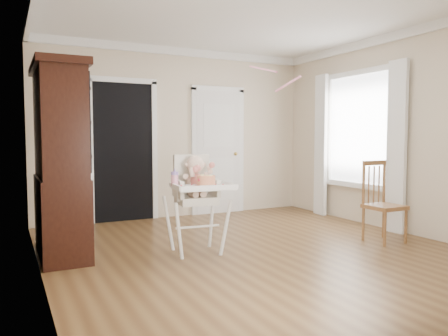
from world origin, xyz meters
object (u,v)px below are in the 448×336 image
sippy_cup (175,178)px  china_cabinet (61,161)px  dining_chair (383,204)px  cake (206,181)px  high_chair (196,191)px

sippy_cup → china_cabinet: (-1.05, 0.65, 0.18)m
china_cabinet → dining_chair: china_cabinet is taller
dining_chair → china_cabinet: bearing=163.4°
cake → sippy_cup: 0.33m
cake → dining_chair: bearing=-6.4°
china_cabinet → sippy_cup: bearing=-32.0°
sippy_cup → dining_chair: bearing=-9.6°
high_chair → sippy_cup: (-0.29, -0.11, 0.17)m
cake → dining_chair: size_ratio=0.25×
high_chair → china_cabinet: 1.49m
high_chair → cake: bearing=-85.4°
high_chair → sippy_cup: high_chair is taller
high_chair → cake: size_ratio=4.49×
high_chair → dining_chair: (2.25, -0.54, -0.22)m
cake → dining_chair: (2.26, -0.25, -0.37)m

